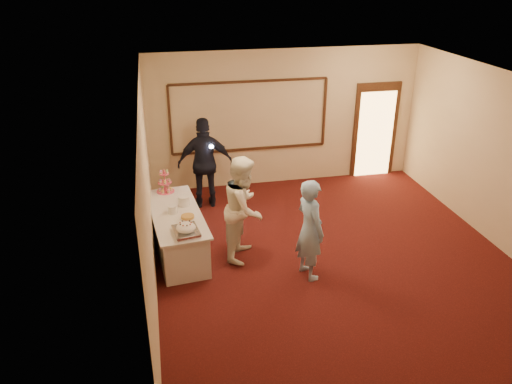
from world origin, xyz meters
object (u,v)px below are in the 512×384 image
(cupcake_stand, at_px, (165,183))
(man, at_px, (310,229))
(pavlova_tray, at_px, (186,229))
(buffet_table, at_px, (177,232))
(woman, at_px, (244,208))
(tart, at_px, (188,217))
(plate_stack_b, at_px, (184,201))
(guest, at_px, (205,163))
(plate_stack_a, at_px, (173,209))

(cupcake_stand, distance_m, man, 2.96)
(pavlova_tray, bearing_deg, buffet_table, 98.54)
(woman, bearing_deg, buffet_table, 98.01)
(cupcake_stand, height_order, man, man)
(tart, distance_m, woman, 0.95)
(buffet_table, relative_size, cupcake_stand, 4.53)
(plate_stack_b, bearing_deg, buffet_table, -123.06)
(buffet_table, relative_size, man, 1.30)
(woman, distance_m, guest, 2.10)
(cupcake_stand, bearing_deg, man, -43.52)
(buffet_table, height_order, guest, guest)
(plate_stack_a, xyz_separation_m, plate_stack_b, (0.21, 0.26, 0.02))
(cupcake_stand, height_order, tart, cupcake_stand)
(cupcake_stand, xyz_separation_m, guest, (0.84, 0.83, -0.00))
(buffet_table, relative_size, plate_stack_a, 12.81)
(pavlova_tray, distance_m, woman, 1.09)
(buffet_table, xyz_separation_m, cupcake_stand, (-0.13, 0.89, 0.55))
(buffet_table, distance_m, pavlova_tray, 0.90)
(man, bearing_deg, tart, 48.36)
(buffet_table, relative_size, pavlova_tray, 3.97)
(cupcake_stand, relative_size, plate_stack_a, 2.83)
(tart, relative_size, guest, 0.14)
(man, bearing_deg, woman, 32.08)
(cupcake_stand, bearing_deg, tart, -74.67)
(buffet_table, bearing_deg, plate_stack_b, 56.94)
(tart, bearing_deg, man, -25.91)
(cupcake_stand, bearing_deg, buffet_table, -81.45)
(buffet_table, bearing_deg, pavlova_tray, -81.46)
(plate_stack_b, xyz_separation_m, tart, (0.02, -0.51, -0.06))
(plate_stack_a, bearing_deg, cupcake_stand, 95.43)
(woman, height_order, guest, guest)
(plate_stack_b, xyz_separation_m, man, (1.85, -1.40, -0.02))
(tart, bearing_deg, plate_stack_a, 133.24)
(tart, height_order, man, man)
(cupcake_stand, distance_m, woman, 1.75)
(plate_stack_b, distance_m, guest, 1.57)
(cupcake_stand, relative_size, tart, 1.89)
(pavlova_tray, height_order, tart, pavlova_tray)
(plate_stack_a, relative_size, man, 0.10)
(plate_stack_b, bearing_deg, plate_stack_a, -128.58)
(plate_stack_a, height_order, plate_stack_b, plate_stack_b)
(woman, relative_size, guest, 0.96)
(plate_stack_a, bearing_deg, plate_stack_b, 51.42)
(guest, bearing_deg, buffet_table, 70.74)
(cupcake_stand, height_order, plate_stack_a, cupcake_stand)
(cupcake_stand, xyz_separation_m, woman, (1.25, -1.23, -0.04))
(man, bearing_deg, cupcake_stand, 30.74)
(pavlova_tray, relative_size, plate_stack_a, 3.23)
(cupcake_stand, bearing_deg, woman, -44.44)
(guest, bearing_deg, plate_stack_b, 72.79)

